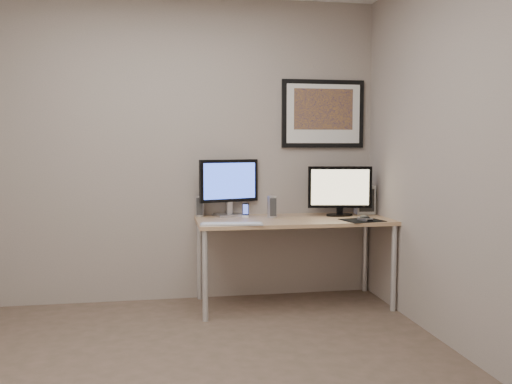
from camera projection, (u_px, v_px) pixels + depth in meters
floor at (178, 381)px, 3.07m from camera, size 3.60×3.60×0.00m
room at (172, 96)px, 3.38m from camera, size 3.60×3.60×3.60m
desk at (293, 226)px, 4.51m from camera, size 1.60×0.70×0.73m
framed_art at (323, 114)px, 4.82m from camera, size 0.75×0.04×0.60m
monitor_large at (229, 185)px, 4.65m from camera, size 0.52×0.24×0.49m
monitor_tv at (340, 190)px, 4.66m from camera, size 0.55×0.17×0.43m
speaker_left at (200, 206)px, 4.65m from camera, size 0.08×0.08×0.18m
speaker_right at (272, 207)px, 4.57m from camera, size 0.08×0.08×0.18m
phone_dock at (246, 210)px, 4.61m from camera, size 0.07×0.07×0.12m
keyboard at (232, 224)px, 4.14m from camera, size 0.49×0.18×0.02m
mousepad at (362, 220)px, 4.39m from camera, size 0.35×0.32×0.00m
mouse at (365, 218)px, 4.37m from camera, size 0.09×0.13×0.04m
remote at (366, 219)px, 4.40m from camera, size 0.06×0.18×0.02m
fan_unit at (365, 200)px, 4.82m from camera, size 0.17×0.13×0.25m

